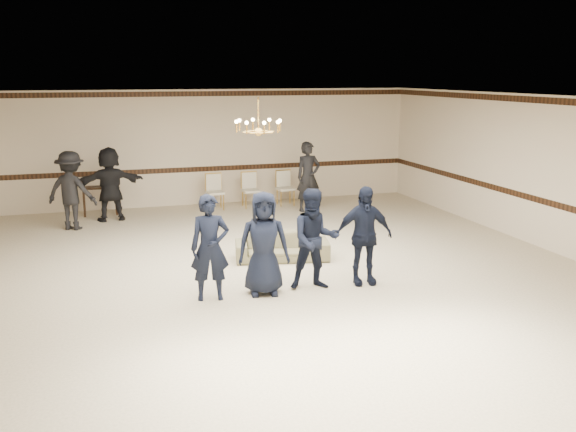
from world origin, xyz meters
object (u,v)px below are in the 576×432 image
adult_left (71,191)px  banquet_chair_right (286,188)px  boy_a (210,248)px  banquet_chair_left (215,192)px  banquet_chair_mid (251,190)px  adult_right (308,177)px  console_table (100,201)px  boy_d (364,235)px  boy_c (315,239)px  settee (282,246)px  boy_b (264,243)px  adult_mid (110,184)px  chandelier (258,115)px

adult_left → banquet_chair_right: bearing=-141.2°
boy_a → banquet_chair_left: bearing=86.2°
boy_a → banquet_chair_mid: boy_a is taller
adult_right → console_table: size_ratio=2.07×
boy_a → adult_left: 6.14m
banquet_chair_left → banquet_chair_right: bearing=-5.1°
adult_left → console_table: adult_left is taller
boy_d → console_table: 8.35m
boy_c → adult_right: 6.32m
boy_a → settee: 2.61m
boy_a → boy_b: size_ratio=1.00×
adult_left → adult_mid: bearing=-115.6°
boy_b → adult_mid: size_ratio=0.94×
settee → adult_mid: adult_mid is taller
boy_b → adult_right: size_ratio=0.94×
boy_a → adult_mid: size_ratio=0.94×
banquet_chair_mid → console_table: 4.01m
boy_c → console_table: boy_c is taller
settee → adult_right: 4.68m
adult_right → adult_mid: bearing=169.2°
boy_c → banquet_chair_left: 6.96m
boy_c → adult_left: bearing=132.9°
chandelier → settee: bearing=5.4°
banquet_chair_right → boy_d: bearing=-100.2°
adult_left → banquet_chair_right: 5.80m
chandelier → settee: size_ratio=0.51×
boy_d → console_table: size_ratio=1.93×
console_table → chandelier: bearing=-57.3°
boy_d → banquet_chair_left: boy_d is taller
chandelier → boy_a: (-1.29, -1.78, -2.00)m
settee → banquet_chair_mid: bearing=93.9°
boy_b → banquet_chair_right: boy_b is taller
banquet_chair_mid → chandelier: bearing=-105.7°
adult_left → adult_right: 6.01m
adult_left → adult_mid: (0.90, 0.70, 0.00)m
boy_c → console_table: 7.92m
banquet_chair_right → banquet_chair_left: bearing=175.5°
adult_mid → adult_right: size_ratio=1.00×
adult_left → console_table: bearing=-87.9°
boy_d → boy_b: bearing=-173.9°
boy_c → banquet_chair_mid: (0.60, 6.94, -0.40)m
boy_d → chandelier: bearing=134.5°
banquet_chair_left → console_table: (-3.00, 0.20, -0.10)m
banquet_chair_left → console_table: size_ratio=1.06×
console_table → boy_d: bearing=-54.6°
adult_left → adult_right: size_ratio=1.00×
adult_right → chandelier: bearing=-126.4°
boy_d → banquet_chair_right: size_ratio=1.83×
settee → banquet_chair_right: bearing=83.3°
settee → adult_left: bearing=146.9°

